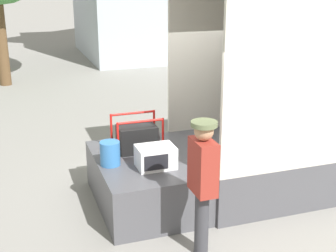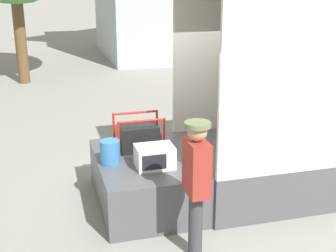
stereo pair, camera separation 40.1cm
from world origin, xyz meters
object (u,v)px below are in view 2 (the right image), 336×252
(portable_generator, at_px, (140,137))
(worker_person, at_px, (196,175))
(microwave, at_px, (155,157))
(orange_bucket, at_px, (110,152))

(portable_generator, relative_size, worker_person, 0.42)
(microwave, bearing_deg, portable_generator, 94.74)
(microwave, bearing_deg, orange_bucket, 153.25)
(microwave, xyz_separation_m, portable_generator, (-0.06, 0.72, 0.06))
(orange_bucket, distance_m, worker_person, 1.71)
(portable_generator, distance_m, orange_bucket, 0.68)
(microwave, distance_m, worker_person, 1.21)
(portable_generator, bearing_deg, worker_person, -81.04)
(portable_generator, bearing_deg, microwave, -85.26)
(worker_person, bearing_deg, microwave, 101.50)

